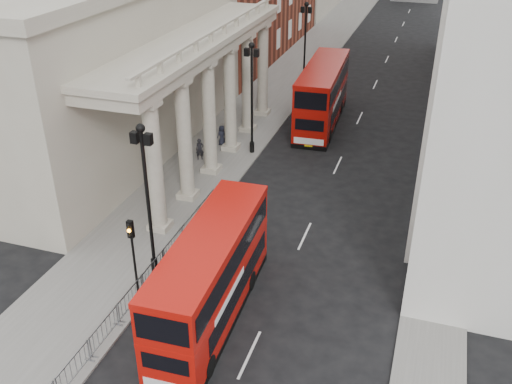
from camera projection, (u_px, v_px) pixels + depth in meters
ground at (128, 325)px, 26.51m from camera, size 260.00×260.00×0.00m
sidewalk_west at (262, 106)px, 52.35m from camera, size 6.00×140.00×0.12m
sidewalk_east at (449, 127)px, 47.82m from camera, size 3.00×140.00×0.12m
kerb at (293, 110)px, 51.54m from camera, size 0.20×140.00×0.14m
portico_building at (115, 72)px, 41.56m from camera, size 9.00×28.00×12.00m
lamp_post_south at (147, 192)px, 27.67m from camera, size 1.05×0.44×8.32m
lamp_post_mid at (252, 91)px, 41.03m from camera, size 1.05×0.44×8.32m
lamp_post_north at (305, 40)px, 54.39m from camera, size 1.05×0.44×8.32m
traffic_light at (132, 245)px, 26.82m from camera, size 0.28×0.33×4.30m
crowd_barriers at (142, 284)px, 28.14m from camera, size 0.50×18.75×1.10m
bus_near at (211, 275)px, 26.02m from camera, size 2.88×10.51×4.50m
bus_far at (322, 94)px, 47.58m from camera, size 3.41×11.78×5.03m
pedestrian_a at (200, 149)px, 41.79m from camera, size 0.70×0.60×1.61m
pedestrian_b at (186, 141)px, 42.66m from camera, size 0.97×0.78×1.92m
pedestrian_c at (222, 135)px, 44.13m from camera, size 0.88×0.69×1.59m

